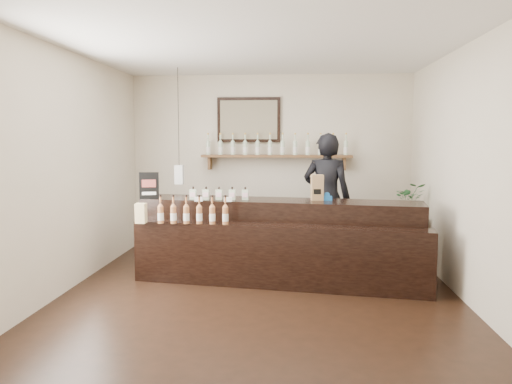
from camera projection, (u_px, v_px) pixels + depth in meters
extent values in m
plane|color=black|center=(260.00, 292.00, 5.78)|extent=(5.00, 5.00, 0.00)
plane|color=beige|center=(270.00, 162.00, 8.12)|extent=(4.50, 0.00, 4.50)
plane|color=beige|center=(233.00, 197.00, 3.16)|extent=(4.50, 0.00, 4.50)
plane|color=beige|center=(67.00, 171.00, 5.81)|extent=(0.00, 5.00, 5.00)
plane|color=beige|center=(464.00, 173.00, 5.47)|extent=(0.00, 5.00, 5.00)
plane|color=white|center=(260.00, 45.00, 5.49)|extent=(5.00, 5.00, 0.00)
cube|color=brown|center=(276.00, 156.00, 7.97)|extent=(2.40, 0.25, 0.04)
cube|color=brown|center=(210.00, 163.00, 8.09)|extent=(0.04, 0.20, 0.20)
cube|color=brown|center=(344.00, 164.00, 7.93)|extent=(0.04, 0.20, 0.20)
cube|color=black|center=(249.00, 120.00, 8.04)|extent=(1.02, 0.04, 0.72)
cube|color=#4E4132|center=(249.00, 120.00, 8.02)|extent=(0.92, 0.01, 0.62)
cube|color=white|center=(179.00, 175.00, 7.34)|extent=(0.12, 0.12, 0.28)
cylinder|color=black|center=(178.00, 117.00, 7.25)|extent=(0.01, 0.01, 1.41)
cylinder|color=beige|center=(208.00, 148.00, 8.04)|extent=(0.07, 0.07, 0.20)
cone|color=beige|center=(208.00, 140.00, 8.03)|extent=(0.07, 0.07, 0.05)
cylinder|color=beige|center=(208.00, 137.00, 8.02)|extent=(0.02, 0.02, 0.07)
cylinder|color=gold|center=(208.00, 134.00, 8.02)|extent=(0.03, 0.03, 0.02)
cylinder|color=white|center=(208.00, 150.00, 8.04)|extent=(0.07, 0.07, 0.09)
cylinder|color=beige|center=(220.00, 148.00, 8.02)|extent=(0.07, 0.07, 0.20)
cone|color=beige|center=(220.00, 140.00, 8.01)|extent=(0.07, 0.07, 0.05)
cylinder|color=beige|center=(220.00, 137.00, 8.01)|extent=(0.02, 0.02, 0.07)
cylinder|color=gold|center=(220.00, 134.00, 8.00)|extent=(0.03, 0.03, 0.02)
cylinder|color=white|center=(220.00, 150.00, 8.03)|extent=(0.07, 0.07, 0.09)
cylinder|color=beige|center=(233.00, 148.00, 8.01)|extent=(0.07, 0.07, 0.20)
cone|color=beige|center=(233.00, 140.00, 8.00)|extent=(0.07, 0.07, 0.05)
cylinder|color=beige|center=(233.00, 137.00, 7.99)|extent=(0.02, 0.02, 0.07)
cylinder|color=gold|center=(233.00, 134.00, 7.98)|extent=(0.03, 0.03, 0.02)
cylinder|color=white|center=(233.00, 150.00, 8.01)|extent=(0.07, 0.07, 0.09)
cylinder|color=beige|center=(245.00, 148.00, 7.99)|extent=(0.07, 0.07, 0.20)
cone|color=beige|center=(245.00, 140.00, 7.98)|extent=(0.07, 0.07, 0.05)
cylinder|color=beige|center=(245.00, 137.00, 7.97)|extent=(0.02, 0.02, 0.07)
cylinder|color=gold|center=(245.00, 134.00, 7.97)|extent=(0.03, 0.03, 0.02)
cylinder|color=white|center=(245.00, 150.00, 8.00)|extent=(0.07, 0.07, 0.09)
cylinder|color=beige|center=(258.00, 148.00, 7.98)|extent=(0.07, 0.07, 0.20)
cone|color=beige|center=(258.00, 140.00, 7.97)|extent=(0.07, 0.07, 0.05)
cylinder|color=beige|center=(258.00, 137.00, 7.96)|extent=(0.02, 0.02, 0.07)
cylinder|color=gold|center=(258.00, 134.00, 7.95)|extent=(0.03, 0.03, 0.02)
cylinder|color=white|center=(258.00, 150.00, 7.98)|extent=(0.07, 0.07, 0.09)
cylinder|color=beige|center=(270.00, 148.00, 7.96)|extent=(0.07, 0.07, 0.20)
cone|color=beige|center=(270.00, 140.00, 7.95)|extent=(0.07, 0.07, 0.05)
cylinder|color=beige|center=(270.00, 137.00, 7.94)|extent=(0.02, 0.02, 0.07)
cylinder|color=gold|center=(270.00, 134.00, 7.94)|extent=(0.03, 0.03, 0.02)
cylinder|color=white|center=(270.00, 150.00, 7.97)|extent=(0.07, 0.07, 0.09)
cylinder|color=beige|center=(283.00, 148.00, 7.95)|extent=(0.07, 0.07, 0.20)
cone|color=beige|center=(283.00, 140.00, 7.94)|extent=(0.07, 0.07, 0.05)
cylinder|color=beige|center=(283.00, 137.00, 7.93)|extent=(0.02, 0.02, 0.07)
cylinder|color=gold|center=(283.00, 134.00, 7.92)|extent=(0.03, 0.03, 0.02)
cylinder|color=white|center=(283.00, 150.00, 7.95)|extent=(0.07, 0.07, 0.09)
cylinder|color=beige|center=(295.00, 149.00, 7.93)|extent=(0.07, 0.07, 0.20)
cone|color=beige|center=(295.00, 140.00, 7.92)|extent=(0.07, 0.07, 0.05)
cylinder|color=beige|center=(295.00, 137.00, 7.91)|extent=(0.02, 0.02, 0.07)
cylinder|color=gold|center=(295.00, 134.00, 7.91)|extent=(0.03, 0.03, 0.02)
cylinder|color=white|center=(295.00, 150.00, 7.94)|extent=(0.07, 0.07, 0.09)
cylinder|color=beige|center=(308.00, 149.00, 7.92)|extent=(0.07, 0.07, 0.20)
cone|color=beige|center=(308.00, 140.00, 7.90)|extent=(0.07, 0.07, 0.05)
cylinder|color=beige|center=(308.00, 137.00, 7.90)|extent=(0.02, 0.02, 0.07)
cylinder|color=gold|center=(308.00, 134.00, 7.89)|extent=(0.03, 0.03, 0.02)
cylinder|color=white|center=(308.00, 150.00, 7.92)|extent=(0.07, 0.07, 0.09)
cylinder|color=beige|center=(320.00, 149.00, 7.90)|extent=(0.07, 0.07, 0.20)
cone|color=beige|center=(320.00, 140.00, 7.89)|extent=(0.07, 0.07, 0.05)
cylinder|color=beige|center=(321.00, 137.00, 7.88)|extent=(0.02, 0.02, 0.07)
cylinder|color=gold|center=(321.00, 134.00, 7.88)|extent=(0.03, 0.03, 0.02)
cylinder|color=white|center=(320.00, 150.00, 7.90)|extent=(0.07, 0.07, 0.09)
cylinder|color=beige|center=(333.00, 149.00, 7.89)|extent=(0.07, 0.07, 0.20)
cone|color=beige|center=(333.00, 140.00, 7.87)|extent=(0.07, 0.07, 0.05)
cylinder|color=beige|center=(333.00, 137.00, 7.87)|extent=(0.02, 0.02, 0.07)
cylinder|color=gold|center=(333.00, 134.00, 7.86)|extent=(0.03, 0.03, 0.02)
cylinder|color=white|center=(333.00, 150.00, 7.89)|extent=(0.07, 0.07, 0.09)
cylinder|color=beige|center=(346.00, 149.00, 7.87)|extent=(0.07, 0.07, 0.20)
cone|color=beige|center=(346.00, 140.00, 7.86)|extent=(0.07, 0.07, 0.05)
cylinder|color=beige|center=(346.00, 137.00, 7.85)|extent=(0.02, 0.02, 0.07)
cylinder|color=gold|center=(346.00, 134.00, 7.85)|extent=(0.03, 0.03, 0.02)
cylinder|color=white|center=(346.00, 150.00, 7.87)|extent=(0.07, 0.07, 0.09)
cube|color=black|center=(279.00, 238.00, 6.41)|extent=(3.62, 1.15, 1.00)
cube|color=black|center=(278.00, 256.00, 5.95)|extent=(3.58, 0.84, 0.76)
cube|color=white|center=(199.00, 199.00, 6.20)|extent=(0.10, 0.04, 0.05)
cube|color=white|center=(228.00, 199.00, 6.17)|extent=(0.10, 0.04, 0.05)
cube|color=beige|center=(141.00, 218.00, 6.03)|extent=(0.12, 0.12, 0.12)
cube|color=beige|center=(141.00, 208.00, 6.02)|extent=(0.12, 0.12, 0.12)
cube|color=beige|center=(193.00, 194.00, 6.38)|extent=(0.08, 0.08, 0.13)
cube|color=#F8C1CE|center=(192.00, 195.00, 6.34)|extent=(0.07, 0.00, 0.06)
cylinder|color=black|center=(193.00, 188.00, 6.37)|extent=(0.02, 0.02, 0.03)
cube|color=beige|center=(206.00, 194.00, 6.37)|extent=(0.08, 0.08, 0.13)
cube|color=#F8C1CE|center=(205.00, 195.00, 6.32)|extent=(0.07, 0.00, 0.06)
cylinder|color=black|center=(206.00, 188.00, 6.36)|extent=(0.02, 0.02, 0.03)
cube|color=beige|center=(219.00, 194.00, 6.36)|extent=(0.08, 0.08, 0.13)
cube|color=#F8C1CE|center=(219.00, 195.00, 6.31)|extent=(0.07, 0.00, 0.06)
cylinder|color=black|center=(219.00, 188.00, 6.35)|extent=(0.02, 0.02, 0.03)
cube|color=beige|center=(232.00, 195.00, 6.34)|extent=(0.08, 0.08, 0.13)
cube|color=#F8C1CE|center=(232.00, 195.00, 6.30)|extent=(0.07, 0.00, 0.06)
cylinder|color=black|center=(232.00, 188.00, 6.34)|extent=(0.02, 0.02, 0.03)
cube|color=beige|center=(245.00, 195.00, 6.33)|extent=(0.08, 0.08, 0.13)
cube|color=#F8C1CE|center=(245.00, 195.00, 6.28)|extent=(0.07, 0.00, 0.06)
cylinder|color=black|center=(245.00, 188.00, 6.32)|extent=(0.02, 0.02, 0.03)
cylinder|color=#AE693A|center=(161.00, 215.00, 6.01)|extent=(0.07, 0.07, 0.20)
cone|color=#AE693A|center=(160.00, 204.00, 6.00)|extent=(0.07, 0.07, 0.05)
cylinder|color=#AE693A|center=(160.00, 200.00, 5.99)|extent=(0.02, 0.02, 0.07)
cylinder|color=black|center=(160.00, 196.00, 5.99)|extent=(0.03, 0.03, 0.02)
cylinder|color=white|center=(161.00, 217.00, 6.01)|extent=(0.07, 0.07, 0.09)
cylinder|color=#AE693A|center=(173.00, 215.00, 6.00)|extent=(0.07, 0.07, 0.20)
cone|color=#AE693A|center=(173.00, 205.00, 5.99)|extent=(0.07, 0.07, 0.05)
cylinder|color=#AE693A|center=(173.00, 200.00, 5.98)|extent=(0.02, 0.02, 0.07)
cylinder|color=black|center=(173.00, 196.00, 5.97)|extent=(0.03, 0.03, 0.02)
cylinder|color=white|center=(173.00, 217.00, 6.00)|extent=(0.07, 0.07, 0.09)
cylinder|color=#AE693A|center=(186.00, 215.00, 5.99)|extent=(0.07, 0.07, 0.20)
cone|color=#AE693A|center=(186.00, 205.00, 5.97)|extent=(0.07, 0.07, 0.05)
cylinder|color=#AE693A|center=(186.00, 200.00, 5.97)|extent=(0.02, 0.02, 0.07)
cylinder|color=black|center=(186.00, 196.00, 5.96)|extent=(0.03, 0.03, 0.02)
cylinder|color=white|center=(186.00, 217.00, 5.99)|extent=(0.07, 0.07, 0.09)
cylinder|color=#AE693A|center=(199.00, 215.00, 5.98)|extent=(0.07, 0.07, 0.20)
cone|color=#AE693A|center=(199.00, 205.00, 5.96)|extent=(0.07, 0.07, 0.05)
cylinder|color=#AE693A|center=(199.00, 200.00, 5.96)|extent=(0.02, 0.02, 0.07)
cylinder|color=black|center=(199.00, 196.00, 5.95)|extent=(0.03, 0.03, 0.02)
cylinder|color=white|center=(199.00, 217.00, 5.98)|extent=(0.07, 0.07, 0.09)
cylinder|color=#AE693A|center=(212.00, 216.00, 5.96)|extent=(0.07, 0.07, 0.20)
cone|color=#AE693A|center=(212.00, 205.00, 5.95)|extent=(0.07, 0.07, 0.05)
cylinder|color=#AE693A|center=(212.00, 200.00, 5.94)|extent=(0.02, 0.02, 0.07)
cylinder|color=black|center=(212.00, 196.00, 5.94)|extent=(0.03, 0.03, 0.02)
cylinder|color=white|center=(212.00, 217.00, 5.97)|extent=(0.07, 0.07, 0.09)
cylinder|color=#AE693A|center=(225.00, 216.00, 5.95)|extent=(0.07, 0.07, 0.20)
cone|color=#AE693A|center=(225.00, 205.00, 5.94)|extent=(0.07, 0.07, 0.05)
cylinder|color=#AE693A|center=(225.00, 200.00, 5.93)|extent=(0.02, 0.02, 0.07)
cylinder|color=black|center=(225.00, 196.00, 5.93)|extent=(0.03, 0.03, 0.02)
cylinder|color=white|center=(225.00, 217.00, 5.95)|extent=(0.07, 0.07, 0.09)
cube|color=black|center=(149.00, 186.00, 6.43)|extent=(0.25, 0.07, 0.35)
cube|color=#983E37|center=(149.00, 183.00, 6.41)|extent=(0.17, 0.04, 0.10)
cube|color=white|center=(149.00, 193.00, 6.43)|extent=(0.17, 0.04, 0.04)
cube|color=olive|center=(317.00, 188.00, 6.29)|extent=(0.16, 0.13, 0.33)
cube|color=black|center=(317.00, 192.00, 6.24)|extent=(0.09, 0.01, 0.07)
cube|color=#175CA6|center=(327.00, 198.00, 6.29)|extent=(0.12, 0.05, 0.06)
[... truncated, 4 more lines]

